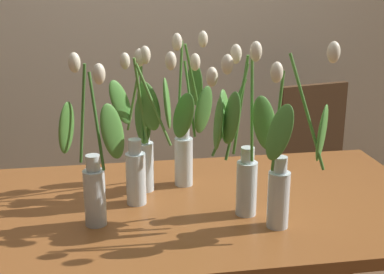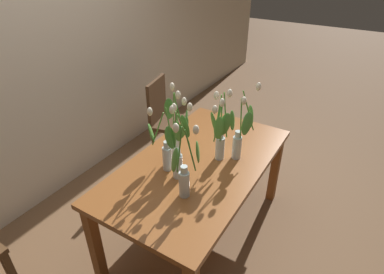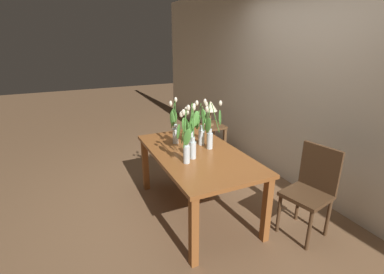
{
  "view_description": "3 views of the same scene",
  "coord_description": "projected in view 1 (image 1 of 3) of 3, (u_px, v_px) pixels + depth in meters",
  "views": [
    {
      "loc": [
        -0.31,
        -1.67,
        1.5
      ],
      "look_at": [
        -0.04,
        0.0,
        0.98
      ],
      "focal_mm": 50.13,
      "sensor_mm": 36.0,
      "label": 1
    },
    {
      "loc": [
        -1.64,
        -0.95,
        2.12
      ],
      "look_at": [
        -0.04,
        0.03,
        0.97
      ],
      "focal_mm": 29.46,
      "sensor_mm": 36.0,
      "label": 2
    },
    {
      "loc": [
        2.54,
        -1.24,
        1.93
      ],
      "look_at": [
        -0.01,
        -0.06,
        0.92
      ],
      "focal_mm": 26.33,
      "sensor_mm": 36.0,
      "label": 3
    }
  ],
  "objects": [
    {
      "name": "tulip_vase_5",
      "position": [
        93.0,
        171.0,
        1.63
      ],
      "size": [
        0.22,
        0.15,
        0.54
      ],
      "color": "silver",
      "rests_on": "dining_table"
    },
    {
      "name": "tulip_vase_1",
      "position": [
        142.0,
        152.0,
        1.8
      ],
      "size": [
        0.17,
        0.17,
        0.53
      ],
      "color": "silver",
      "rests_on": "dining_table"
    },
    {
      "name": "tulip_vase_2",
      "position": [
        241.0,
        148.0,
        1.67
      ],
      "size": [
        0.22,
        0.19,
        0.57
      ],
      "color": "silver",
      "rests_on": "dining_table"
    },
    {
      "name": "tulip_vase_0",
      "position": [
        188.0,
        131.0,
        1.94
      ],
      "size": [
        0.18,
        0.24,
        0.57
      ],
      "color": "silver",
      "rests_on": "dining_table"
    },
    {
      "name": "tulip_vase_3",
      "position": [
        141.0,
        143.0,
        1.9
      ],
      "size": [
        0.2,
        0.2,
        0.52
      ],
      "color": "silver",
      "rests_on": "dining_table"
    },
    {
      "name": "dining_chair",
      "position": [
        321.0,
        163.0,
        2.86
      ],
      "size": [
        0.48,
        0.48,
        0.93
      ],
      "color": "#4C331E",
      "rests_on": "ground"
    },
    {
      "name": "tulip_vase_4",
      "position": [
        286.0,
        173.0,
        1.61
      ],
      "size": [
        0.23,
        0.14,
        0.58
      ],
      "color": "silver",
      "rests_on": "dining_table"
    },
    {
      "name": "dining_table",
      "position": [
        202.0,
        226.0,
        1.87
      ],
      "size": [
        1.6,
        0.9,
        0.74
      ],
      "color": "brown",
      "rests_on": "ground"
    }
  ]
}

